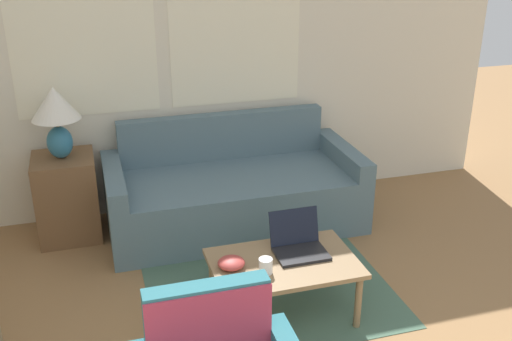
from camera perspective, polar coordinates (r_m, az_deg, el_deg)
wall_back at (r=4.99m, az=-8.04°, el=10.55°), size 5.83×0.06×2.60m
rug at (r=4.46m, az=-0.10°, el=-8.87°), size 1.63×2.05×0.01m
couch at (r=4.94m, az=-2.22°, el=-2.10°), size 2.03×0.93×0.85m
side_table at (r=4.93m, az=-17.53°, el=-2.44°), size 0.47×0.47×0.67m
table_lamp at (r=4.68m, az=-18.54°, el=5.30°), size 0.36×0.36×0.55m
coffee_table at (r=3.77m, az=2.65°, el=-9.21°), size 0.90×0.59×0.40m
laptop at (r=3.83m, az=4.07°, el=-6.95°), size 0.32×0.30×0.24m
cup_navy at (r=3.60m, az=0.92°, el=-9.07°), size 0.08×0.08×0.10m
snack_bowl at (r=3.67m, az=-2.36°, el=-8.79°), size 0.17×0.17×0.06m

